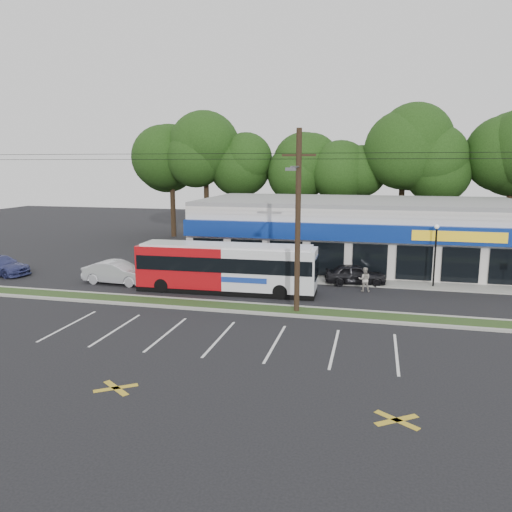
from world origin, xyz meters
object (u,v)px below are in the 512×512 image
Objects in this scene: car_dark at (355,274)px; pedestrian_b at (364,279)px; car_silver at (117,272)px; pedestrian_a at (299,270)px; utility_pole at (295,216)px; metrobus at (226,267)px; lamp_post at (435,248)px; car_blue at (1,265)px.

pedestrian_b is at bearing -169.40° from car_dark.
pedestrian_a is (12.08, 3.63, 0.05)m from car_silver.
utility_pole is at bearing 149.37° from car_dark.
car_silver is at bearing 163.00° from utility_pole.
utility_pole is at bearing 52.76° from pedestrian_b.
metrobus is at bearing 144.17° from utility_pole.
pedestrian_b is (16.62, 1.78, 0.01)m from car_silver.
lamp_post is 5.48m from car_dark.
pedestrian_a is at bearing -26.50° from pedestrian_b.
car_dark is at bearing -71.94° from car_blue.
pedestrian_a reaches higher than car_silver.
lamp_post is 13.84m from metrobus.
metrobus is 2.39× the size of car_blue.
metrobus reaches higher than car_silver.
car_silver is (-7.97, 0.37, -0.86)m from metrobus.
metrobus reaches higher than car_blue.
car_dark is (3.06, 7.57, -4.71)m from utility_pole.
car_silver is at bearing -169.45° from lamp_post.
metrobus is at bearing -89.23° from car_silver.
car_dark is 16.38m from car_silver.
car_dark is at bearing 154.92° from pedestrian_a.
lamp_post is 5.30m from pedestrian_b.
utility_pole is 12.04× the size of car_dark.
car_silver reaches higher than car_dark.
metrobus is at bearing 107.90° from car_dark.
utility_pole is 8.24m from pedestrian_b.
pedestrian_a is at bearing 96.27° from utility_pole.
pedestrian_b is at bearing 12.35° from metrobus.
metrobus is at bearing 9.63° from pedestrian_b.
lamp_post is 31.24m from car_blue.
lamp_post is at bearing 156.83° from pedestrian_a.
metrobus is (-13.12, -4.30, -1.03)m from lamp_post.
car_blue is at bearing -17.23° from pedestrian_a.
car_dark is 3.89m from pedestrian_a.
utility_pole is 11.67m from lamp_post.
car_dark reaches higher than car_blue.
car_blue is at bearing 168.76° from utility_pole.
utility_pole is 10.30× the size of car_blue.
utility_pole reaches higher than lamp_post.
metrobus reaches higher than pedestrian_a.
utility_pole is at bearing -103.53° from car_silver.
car_silver is at bearing -82.03° from car_blue.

